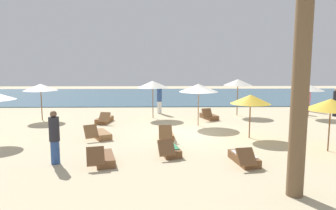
% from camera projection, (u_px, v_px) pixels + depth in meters
% --- Properties ---
extents(ground_plane, '(60.00, 60.00, 0.00)m').
position_uv_depth(ground_plane, '(188.00, 134.00, 15.32)').
color(ground_plane, beige).
extents(ocean_water, '(48.00, 16.00, 0.06)m').
position_uv_depth(ocean_water, '(174.00, 96.00, 32.15)').
color(ocean_water, '#3D6075').
rests_on(ocean_water, ground_plane).
extents(umbrella_0, '(1.75, 1.75, 2.04)m').
position_uv_depth(umbrella_0, '(310.00, 88.00, 19.61)').
color(umbrella_0, brown).
rests_on(umbrella_0, ground_plane).
extents(umbrella_1, '(1.84, 1.84, 2.35)m').
position_uv_depth(umbrella_1, '(238.00, 82.00, 20.30)').
color(umbrella_1, brown).
rests_on(umbrella_1, ground_plane).
extents(umbrella_2, '(2.10, 2.10, 2.27)m').
position_uv_depth(umbrella_2, '(199.00, 88.00, 17.02)').
color(umbrella_2, olive).
rests_on(umbrella_2, ground_plane).
extents(umbrella_3, '(1.99, 1.99, 2.16)m').
position_uv_depth(umbrella_3, '(41.00, 87.00, 18.71)').
color(umbrella_3, brown).
rests_on(umbrella_3, ground_plane).
extents(umbrella_5, '(1.92, 1.92, 2.29)m').
position_uv_depth(umbrella_5, '(153.00, 84.00, 19.38)').
color(umbrella_5, brown).
rests_on(umbrella_5, ground_plane).
extents(umbrella_6, '(1.90, 1.90, 2.06)m').
position_uv_depth(umbrella_6, '(331.00, 104.00, 12.12)').
color(umbrella_6, brown).
rests_on(umbrella_6, ground_plane).
extents(umbrella_7, '(1.81, 1.81, 1.99)m').
position_uv_depth(umbrella_7, '(251.00, 99.00, 14.27)').
color(umbrella_7, brown).
rests_on(umbrella_7, ground_plane).
extents(lounger_0, '(1.27, 1.77, 0.70)m').
position_uv_depth(lounger_0, '(100.00, 134.00, 14.48)').
color(lounger_0, olive).
rests_on(lounger_0, ground_plane).
extents(lounger_1, '(0.69, 1.68, 0.73)m').
position_uv_depth(lounger_1, '(166.00, 135.00, 14.35)').
color(lounger_1, olive).
rests_on(lounger_1, ground_plane).
extents(lounger_2, '(1.06, 1.75, 0.73)m').
position_uv_depth(lounger_2, '(209.00, 116.00, 19.24)').
color(lounger_2, brown).
rests_on(lounger_2, ground_plane).
extents(lounger_3, '(0.89, 1.78, 0.67)m').
position_uv_depth(lounger_3, '(104.00, 120.00, 18.14)').
color(lounger_3, brown).
rests_on(lounger_3, ground_plane).
extents(lounger_4, '(0.97, 1.76, 0.72)m').
position_uv_depth(lounger_4, '(104.00, 158.00, 10.88)').
color(lounger_4, brown).
rests_on(lounger_4, ground_plane).
extents(lounger_5, '(0.90, 1.79, 0.67)m').
position_uv_depth(lounger_5, '(169.00, 150.00, 11.94)').
color(lounger_5, brown).
rests_on(lounger_5, ground_plane).
extents(lounger_6, '(0.85, 1.77, 0.67)m').
position_uv_depth(lounger_6, '(244.00, 158.00, 10.88)').
color(lounger_6, brown).
rests_on(lounger_6, ground_plane).
extents(person_0, '(0.46, 0.46, 1.82)m').
position_uv_depth(person_0, '(335.00, 102.00, 20.12)').
color(person_0, '#26262D').
rests_on(person_0, ground_plane).
extents(person_1, '(0.44, 0.44, 1.90)m').
position_uv_depth(person_1, '(159.00, 99.00, 21.20)').
color(person_1, white).
rests_on(person_1, ground_plane).
extents(person_2, '(0.35, 0.35, 1.86)m').
position_uv_depth(person_2, '(294.00, 99.00, 21.46)').
color(person_2, '#2D4C8C').
rests_on(person_2, ground_plane).
extents(person_4, '(0.50, 0.50, 1.68)m').
position_uv_depth(person_4, '(308.00, 99.00, 22.20)').
color(person_4, '#D17299').
rests_on(person_4, ground_plane).
extents(person_5, '(0.46, 0.46, 1.83)m').
position_uv_depth(person_5, '(54.00, 137.00, 10.73)').
color(person_5, '#2D4C8C').
rests_on(person_5, ground_plane).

